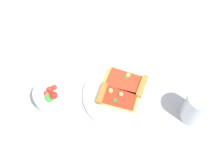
{
  "coord_description": "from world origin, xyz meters",
  "views": [
    {
      "loc": [
        0.33,
        -0.28,
        0.86
      ],
      "look_at": [
        -0.07,
        -0.0,
        0.03
      ],
      "focal_mm": 44.88,
      "sensor_mm": 36.0,
      "label": 1
    }
  ],
  "objects_px": {
    "pizza_slice_far": "(128,82)",
    "salad_bowl": "(52,95)",
    "pizza_slice_near": "(115,97)",
    "soda_glass": "(196,108)",
    "plate": "(120,94)",
    "paper_napkin": "(88,48)"
  },
  "relations": [
    {
      "from": "pizza_slice_near",
      "to": "pizza_slice_far",
      "type": "bearing_deg",
      "value": 106.06
    },
    {
      "from": "plate",
      "to": "pizza_slice_near",
      "type": "xyz_separation_m",
      "value": [
        0.0,
        -0.03,
        0.01
      ]
    },
    {
      "from": "pizza_slice_near",
      "to": "salad_bowl",
      "type": "xyz_separation_m",
      "value": [
        -0.12,
        -0.17,
        0.01
      ]
    },
    {
      "from": "pizza_slice_near",
      "to": "salad_bowl",
      "type": "relative_size",
      "value": 1.28
    },
    {
      "from": "plate",
      "to": "paper_napkin",
      "type": "xyz_separation_m",
      "value": [
        -0.24,
        0.02,
        -0.01
      ]
    },
    {
      "from": "pizza_slice_near",
      "to": "paper_napkin",
      "type": "relative_size",
      "value": 0.98
    },
    {
      "from": "salad_bowl",
      "to": "paper_napkin",
      "type": "xyz_separation_m",
      "value": [
        -0.12,
        0.22,
        -0.03
      ]
    },
    {
      "from": "pizza_slice_far",
      "to": "paper_napkin",
      "type": "relative_size",
      "value": 1.06
    },
    {
      "from": "pizza_slice_far",
      "to": "salad_bowl",
      "type": "xyz_separation_m",
      "value": [
        -0.1,
        -0.25,
        0.01
      ]
    },
    {
      "from": "plate",
      "to": "paper_napkin",
      "type": "height_order",
      "value": "plate"
    },
    {
      "from": "plate",
      "to": "salad_bowl",
      "type": "bearing_deg",
      "value": -120.77
    },
    {
      "from": "soda_glass",
      "to": "paper_napkin",
      "type": "distance_m",
      "value": 0.46
    },
    {
      "from": "pizza_slice_far",
      "to": "soda_glass",
      "type": "distance_m",
      "value": 0.24
    },
    {
      "from": "salad_bowl",
      "to": "pizza_slice_near",
      "type": "bearing_deg",
      "value": 54.87
    },
    {
      "from": "pizza_slice_far",
      "to": "soda_glass",
      "type": "xyz_separation_m",
      "value": [
        0.22,
        0.1,
        0.04
      ]
    },
    {
      "from": "plate",
      "to": "pizza_slice_far",
      "type": "height_order",
      "value": "pizza_slice_far"
    },
    {
      "from": "pizza_slice_far",
      "to": "paper_napkin",
      "type": "bearing_deg",
      "value": -173.15
    },
    {
      "from": "plate",
      "to": "paper_napkin",
      "type": "distance_m",
      "value": 0.24
    },
    {
      "from": "salad_bowl",
      "to": "paper_napkin",
      "type": "bearing_deg",
      "value": 118.73
    },
    {
      "from": "paper_napkin",
      "to": "salad_bowl",
      "type": "bearing_deg",
      "value": -61.27
    },
    {
      "from": "pizza_slice_near",
      "to": "salad_bowl",
      "type": "bearing_deg",
      "value": -125.13
    },
    {
      "from": "pizza_slice_far",
      "to": "soda_glass",
      "type": "bearing_deg",
      "value": 25.62
    }
  ]
}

